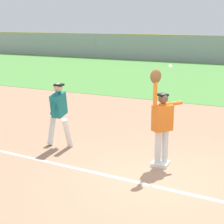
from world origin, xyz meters
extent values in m
plane|color=tan|center=(0.00, 0.00, 0.00)|extent=(71.86, 71.86, 0.00)
cube|color=white|center=(-4.20, -0.23, 0.00)|extent=(11.99, 0.77, 0.01)
cube|color=white|center=(-0.20, 0.67, 0.04)|extent=(0.39, 0.39, 0.08)
cylinder|color=silver|center=(-0.14, 0.75, 0.42)|extent=(0.21, 0.21, 0.85)
cylinder|color=silver|center=(-0.25, 0.59, 0.42)|extent=(0.21, 0.21, 0.85)
cube|color=orange|center=(-0.20, 0.67, 1.15)|extent=(0.47, 0.51, 0.60)
sphere|color=brown|center=(-0.20, 0.67, 1.60)|extent=(0.32, 0.32, 0.23)
cube|color=black|center=(-0.22, 0.69, 1.68)|extent=(0.30, 0.29, 0.05)
cylinder|color=orange|center=(-0.32, 0.49, 1.76)|extent=(0.13, 0.13, 0.62)
cylinder|color=orange|center=(-0.07, 0.85, 1.45)|extent=(0.43, 0.56, 0.09)
ellipsoid|color=brown|center=(-0.32, 0.49, 2.12)|extent=(0.28, 0.31, 0.32)
cylinder|color=white|center=(-2.79, 0.72, 0.42)|extent=(0.19, 0.44, 0.85)
cylinder|color=white|center=(-3.36, 0.84, 0.42)|extent=(0.19, 0.44, 0.85)
cube|color=#197272|center=(-3.08, 0.78, 1.15)|extent=(0.30, 0.54, 0.66)
sphere|color=#DBAD84|center=(-3.08, 0.78, 1.60)|extent=(0.25, 0.25, 0.23)
cube|color=black|center=(-3.05, 0.78, 1.68)|extent=(0.24, 0.22, 0.05)
cylinder|color=#197272|center=(-3.10, 1.00, 1.23)|extent=(0.12, 0.41, 0.58)
cylinder|color=#197272|center=(-3.06, 0.56, 1.23)|extent=(0.12, 0.41, 0.58)
sphere|color=white|center=(-0.11, 0.87, 2.31)|extent=(0.07, 0.07, 0.07)
cylinder|color=gray|center=(-13.69, 22.79, 1.08)|extent=(0.08, 0.08, 2.15)
cube|color=tan|center=(-9.95, 25.69, 0.57)|extent=(4.57, 2.35, 0.55)
cube|color=#2D333D|center=(-9.95, 25.69, 1.05)|extent=(2.37, 1.97, 0.40)
cylinder|color=black|center=(-8.40, 26.48, 0.30)|extent=(0.62, 0.28, 0.60)
cylinder|color=black|center=(-8.60, 24.59, 0.30)|extent=(0.62, 0.28, 0.60)
cylinder|color=black|center=(-11.29, 26.78, 0.30)|extent=(0.62, 0.28, 0.60)
cylinder|color=black|center=(-11.49, 24.89, 0.30)|extent=(0.62, 0.28, 0.60)
cube|color=black|center=(-4.92, 26.12, 0.57)|extent=(4.57, 2.33, 0.55)
cube|color=#2D333D|center=(-4.92, 26.12, 1.05)|extent=(2.36, 1.96, 0.40)
cylinder|color=black|center=(-3.58, 27.21, 0.30)|extent=(0.62, 0.28, 0.60)
cylinder|color=black|center=(-3.38, 25.32, 0.30)|extent=(0.62, 0.28, 0.60)
cylinder|color=black|center=(-6.46, 26.92, 0.30)|extent=(0.62, 0.28, 0.60)
cylinder|color=black|center=(-6.27, 25.03, 0.30)|extent=(0.62, 0.28, 0.60)
camera|label=1|loc=(2.19, -6.99, 3.28)|focal=58.01mm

